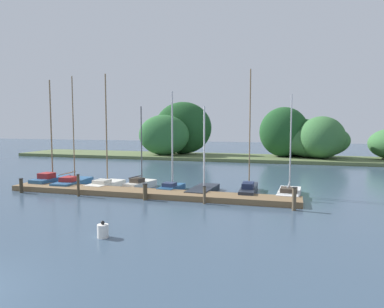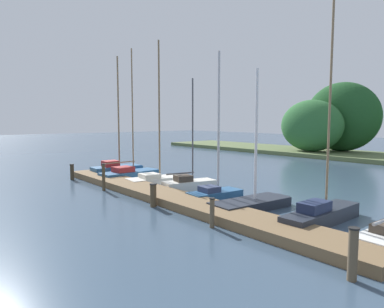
% 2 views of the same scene
% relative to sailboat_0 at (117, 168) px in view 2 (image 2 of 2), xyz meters
% --- Properties ---
extents(dock_pier, '(19.18, 1.80, 0.35)m').
position_rel_sailboat_0_xyz_m(dock_pier, '(8.43, -1.78, -0.28)').
color(dock_pier, brown).
rests_on(dock_pier, ground).
extents(sailboat_0, '(1.40, 3.49, 7.82)m').
position_rel_sailboat_0_xyz_m(sailboat_0, '(0.00, 0.00, 0.00)').
color(sailboat_0, '#285684').
rests_on(sailboat_0, ground).
extents(sailboat_1, '(1.52, 4.05, 8.02)m').
position_rel_sailboat_0_xyz_m(sailboat_1, '(1.96, -0.08, -0.10)').
color(sailboat_1, '#285684').
rests_on(sailboat_1, ground).
extents(sailboat_2, '(1.67, 3.65, 8.14)m').
position_rel_sailboat_0_xyz_m(sailboat_2, '(4.46, 0.24, -0.09)').
color(sailboat_2, silver).
rests_on(sailboat_2, ground).
extents(sailboat_3, '(1.58, 3.08, 5.82)m').
position_rel_sailboat_0_xyz_m(sailboat_3, '(7.00, 0.63, -0.10)').
color(sailboat_3, silver).
rests_on(sailboat_3, ground).
extents(sailboat_4, '(1.26, 2.86, 6.77)m').
position_rel_sailboat_0_xyz_m(sailboat_4, '(9.52, 0.13, -0.05)').
color(sailboat_4, '#285684').
rests_on(sailboat_4, ground).
extents(sailboat_5, '(1.58, 3.92, 5.76)m').
position_rel_sailboat_0_xyz_m(sailboat_5, '(11.75, 0.15, -0.16)').
color(sailboat_5, '#232833').
rests_on(sailboat_5, ground).
extents(sailboat_6, '(1.03, 4.29, 8.10)m').
position_rel_sailboat_0_xyz_m(sailboat_6, '(14.71, 0.49, -0.05)').
color(sailboat_6, '#232833').
rests_on(sailboat_6, ground).
extents(mooring_piling_0, '(0.27, 0.27, 0.97)m').
position_rel_sailboat_0_xyz_m(mooring_piling_0, '(-0.01, -3.08, 0.04)').
color(mooring_piling_0, '#3D3323').
rests_on(mooring_piling_0, ground).
extents(mooring_piling_1, '(0.19, 0.19, 1.42)m').
position_rel_sailboat_0_xyz_m(mooring_piling_1, '(4.32, -3.03, 0.26)').
color(mooring_piling_1, '#4C3D28').
rests_on(mooring_piling_1, ground).
extents(mooring_piling_2, '(0.31, 0.31, 1.00)m').
position_rel_sailboat_0_xyz_m(mooring_piling_2, '(8.86, -2.91, 0.05)').
color(mooring_piling_2, '#4C3D28').
rests_on(mooring_piling_2, ground).
extents(mooring_piling_3, '(0.19, 0.19, 1.04)m').
position_rel_sailboat_0_xyz_m(mooring_piling_3, '(12.57, -2.93, 0.07)').
color(mooring_piling_3, brown).
rests_on(mooring_piling_3, ground).
extents(mooring_piling_4, '(0.25, 0.25, 1.26)m').
position_rel_sailboat_0_xyz_m(mooring_piling_4, '(17.54, -3.12, 0.18)').
color(mooring_piling_4, brown).
rests_on(mooring_piling_4, ground).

